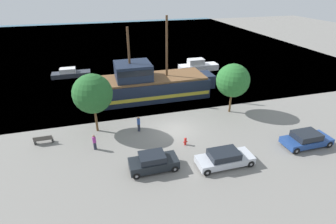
{
  "coord_description": "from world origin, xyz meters",
  "views": [
    {
      "loc": [
        -7.25,
        -22.38,
        14.01
      ],
      "look_at": [
        -0.26,
        2.0,
        1.2
      ],
      "focal_mm": 28.0,
      "sensor_mm": 36.0,
      "label": 1
    }
  ],
  "objects_px": {
    "moored_boat_dockside": "(198,66)",
    "fire_hydrant": "(185,141)",
    "pedestrian_walking_near": "(139,124)",
    "bench_promenade_east": "(43,139)",
    "pirate_ship": "(149,84)",
    "parked_car_curb_mid": "(306,139)",
    "parked_car_curb_rear": "(153,162)",
    "pedestrian_walking_far": "(94,142)",
    "parked_car_curb_front": "(225,158)",
    "moored_boat_outer": "(71,73)"
  },
  "relations": [
    {
      "from": "moored_boat_dockside",
      "to": "parked_car_curb_front",
      "type": "relative_size",
      "value": 1.4
    },
    {
      "from": "pirate_ship",
      "to": "parked_car_curb_front",
      "type": "relative_size",
      "value": 3.34
    },
    {
      "from": "moored_boat_dockside",
      "to": "fire_hydrant",
      "type": "relative_size",
      "value": 8.8
    },
    {
      "from": "parked_car_curb_mid",
      "to": "parked_car_curb_rear",
      "type": "relative_size",
      "value": 1.15
    },
    {
      "from": "moored_boat_dockside",
      "to": "parked_car_curb_mid",
      "type": "xyz_separation_m",
      "value": [
        1.14,
        -24.42,
        -0.05
      ]
    },
    {
      "from": "parked_car_curb_rear",
      "to": "pedestrian_walking_near",
      "type": "bearing_deg",
      "value": 90.26
    },
    {
      "from": "parked_car_curb_front",
      "to": "pedestrian_walking_far",
      "type": "height_order",
      "value": "pedestrian_walking_far"
    },
    {
      "from": "pirate_ship",
      "to": "moored_boat_outer",
      "type": "xyz_separation_m",
      "value": [
        -10.53,
        11.57,
        -1.22
      ]
    },
    {
      "from": "parked_car_curb_rear",
      "to": "fire_hydrant",
      "type": "height_order",
      "value": "parked_car_curb_rear"
    },
    {
      "from": "moored_boat_dockside",
      "to": "fire_hydrant",
      "type": "height_order",
      "value": "moored_boat_dockside"
    },
    {
      "from": "pedestrian_walking_far",
      "to": "parked_car_curb_mid",
      "type": "bearing_deg",
      "value": -14.2
    },
    {
      "from": "moored_boat_dockside",
      "to": "pedestrian_walking_near",
      "type": "bearing_deg",
      "value": -127.7
    },
    {
      "from": "fire_hydrant",
      "to": "bench_promenade_east",
      "type": "bearing_deg",
      "value": 163.06
    },
    {
      "from": "parked_car_curb_mid",
      "to": "moored_boat_dockside",
      "type": "bearing_deg",
      "value": 92.67
    },
    {
      "from": "bench_promenade_east",
      "to": "parked_car_curb_rear",
      "type": "bearing_deg",
      "value": -35.74
    },
    {
      "from": "moored_boat_dockside",
      "to": "parked_car_curb_rear",
      "type": "xyz_separation_m",
      "value": [
        -13.45,
        -23.86,
        -0.02
      ]
    },
    {
      "from": "fire_hydrant",
      "to": "pedestrian_walking_far",
      "type": "distance_m",
      "value": 8.41
    },
    {
      "from": "moored_boat_dockside",
      "to": "pedestrian_walking_far",
      "type": "height_order",
      "value": "moored_boat_dockside"
    },
    {
      "from": "moored_boat_outer",
      "to": "pedestrian_walking_near",
      "type": "xyz_separation_m",
      "value": [
        7.54,
        -20.03,
        0.32
      ]
    },
    {
      "from": "bench_promenade_east",
      "to": "parked_car_curb_front",
      "type": "bearing_deg",
      "value": -27.11
    },
    {
      "from": "moored_boat_dockside",
      "to": "pedestrian_walking_far",
      "type": "relative_size",
      "value": 4.42
    },
    {
      "from": "pirate_ship",
      "to": "parked_car_curb_front",
      "type": "height_order",
      "value": "pirate_ship"
    },
    {
      "from": "moored_boat_dockside",
      "to": "parked_car_curb_rear",
      "type": "relative_size",
      "value": 1.69
    },
    {
      "from": "moored_boat_outer",
      "to": "parked_car_curb_mid",
      "type": "xyz_separation_m",
      "value": [
        22.16,
        -27.0,
        0.17
      ]
    },
    {
      "from": "fire_hydrant",
      "to": "bench_promenade_east",
      "type": "xyz_separation_m",
      "value": [
        -12.96,
        3.95,
        0.03
      ]
    },
    {
      "from": "fire_hydrant",
      "to": "pedestrian_walking_near",
      "type": "bearing_deg",
      "value": 135.25
    },
    {
      "from": "pirate_ship",
      "to": "fire_hydrant",
      "type": "bearing_deg",
      "value": -86.35
    },
    {
      "from": "parked_car_curb_front",
      "to": "parked_car_curb_rear",
      "type": "relative_size",
      "value": 1.21
    },
    {
      "from": "fire_hydrant",
      "to": "bench_promenade_east",
      "type": "height_order",
      "value": "bench_promenade_east"
    },
    {
      "from": "moored_boat_outer",
      "to": "fire_hydrant",
      "type": "xyz_separation_m",
      "value": [
        11.31,
        -23.76,
        -0.12
      ]
    },
    {
      "from": "parked_car_curb_mid",
      "to": "parked_car_curb_rear",
      "type": "xyz_separation_m",
      "value": [
        -14.59,
        0.55,
        0.03
      ]
    },
    {
      "from": "moored_boat_dockside",
      "to": "pedestrian_walking_near",
      "type": "height_order",
      "value": "moored_boat_dockside"
    },
    {
      "from": "parked_car_curb_mid",
      "to": "pedestrian_walking_far",
      "type": "bearing_deg",
      "value": 165.8
    },
    {
      "from": "moored_boat_dockside",
      "to": "moored_boat_outer",
      "type": "distance_m",
      "value": 21.18
    },
    {
      "from": "parked_car_curb_rear",
      "to": "parked_car_curb_mid",
      "type": "bearing_deg",
      "value": -2.17
    },
    {
      "from": "pirate_ship",
      "to": "pedestrian_walking_far",
      "type": "xyz_separation_m",
      "value": [
        -7.47,
        -10.59,
        -0.98
      ]
    },
    {
      "from": "parked_car_curb_front",
      "to": "bench_promenade_east",
      "type": "height_order",
      "value": "parked_car_curb_front"
    },
    {
      "from": "fire_hydrant",
      "to": "bench_promenade_east",
      "type": "relative_size",
      "value": 0.46
    },
    {
      "from": "moored_boat_outer",
      "to": "pedestrian_walking_near",
      "type": "bearing_deg",
      "value": -69.37
    },
    {
      "from": "fire_hydrant",
      "to": "pedestrian_walking_near",
      "type": "relative_size",
      "value": 0.46
    },
    {
      "from": "moored_boat_outer",
      "to": "parked_car_curb_rear",
      "type": "relative_size",
      "value": 1.5
    },
    {
      "from": "moored_boat_dockside",
      "to": "pedestrian_walking_far",
      "type": "bearing_deg",
      "value": -132.54
    },
    {
      "from": "pedestrian_walking_far",
      "to": "pirate_ship",
      "type": "bearing_deg",
      "value": 54.79
    },
    {
      "from": "bench_promenade_east",
      "to": "pedestrian_walking_near",
      "type": "relative_size",
      "value": 1.0
    },
    {
      "from": "pirate_ship",
      "to": "bench_promenade_east",
      "type": "bearing_deg",
      "value": -145.91
    },
    {
      "from": "parked_car_curb_front",
      "to": "bench_promenade_east",
      "type": "distance_m",
      "value": 16.95
    },
    {
      "from": "pirate_ship",
      "to": "pedestrian_walking_far",
      "type": "distance_m",
      "value": 13.0
    },
    {
      "from": "pedestrian_walking_far",
      "to": "parked_car_curb_front",
      "type": "bearing_deg",
      "value": -27.36
    },
    {
      "from": "moored_boat_outer",
      "to": "pedestrian_walking_far",
      "type": "bearing_deg",
      "value": -82.16
    },
    {
      "from": "moored_boat_outer",
      "to": "parked_car_curb_front",
      "type": "distance_m",
      "value": 30.65
    }
  ]
}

